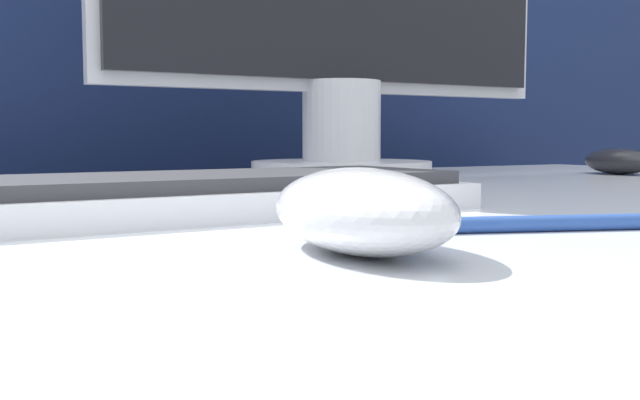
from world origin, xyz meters
name	(u,v)px	position (x,y,z in m)	size (l,w,h in m)	color
computer_mouse_near	(361,210)	(0.07, -0.18, 0.76)	(0.08, 0.12, 0.03)	silver
keyboard	(134,198)	(0.03, -0.01, 0.75)	(0.42, 0.14, 0.02)	white
computer_mouse_far	(619,161)	(0.68, 0.18, 0.76)	(0.07, 0.11, 0.03)	#232328
pen	(559,223)	(0.19, -0.17, 0.74)	(0.15, 0.06, 0.01)	#284C9E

